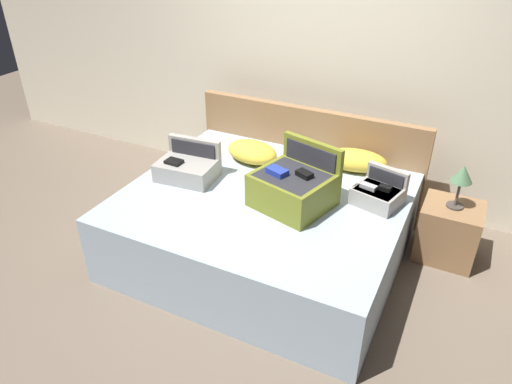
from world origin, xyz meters
TOP-DOWN VIEW (x-y plane):
  - ground_plane at (0.00, 0.00)m, footprint 12.00×12.00m
  - back_wall at (0.00, 1.65)m, footprint 8.00×0.10m
  - bed at (0.00, 0.40)m, footprint 2.04×1.76m
  - headboard at (0.00, 1.32)m, footprint 2.08×0.08m
  - hard_case_large at (0.24, 0.38)m, footprint 0.61×0.59m
  - hard_case_medium at (-0.66, 0.38)m, footprint 0.47×0.37m
  - hard_case_small at (0.79, 0.68)m, footprint 0.38×0.36m
  - pillow_near_headboard at (-0.34, 0.87)m, footprint 0.51×0.39m
  - pillow_center_head at (0.49, 1.10)m, footprint 0.55×0.33m
  - nightstand at (1.30, 1.03)m, footprint 0.44×0.40m
  - table_lamp at (1.30, 1.03)m, footprint 0.16×0.16m

SIDE VIEW (x-z plane):
  - ground_plane at x=0.00m, z-range 0.00..0.00m
  - nightstand at x=1.30m, z-range 0.00..0.46m
  - bed at x=0.00m, z-range 0.00..0.55m
  - headboard at x=0.00m, z-range 0.00..0.93m
  - hard_case_small at x=0.79m, z-range 0.51..0.76m
  - pillow_near_headboard at x=-0.34m, z-range 0.55..0.72m
  - pillow_center_head at x=0.49m, z-range 0.55..0.73m
  - hard_case_medium at x=-0.66m, z-range 0.50..0.79m
  - hard_case_large at x=0.24m, z-range 0.49..0.92m
  - table_lamp at x=1.30m, z-range 0.55..0.90m
  - back_wall at x=0.00m, z-range 0.00..2.60m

